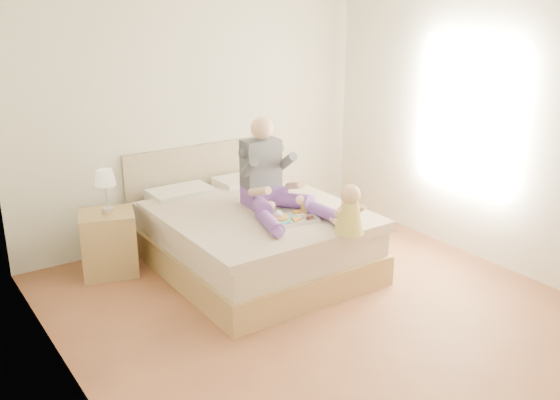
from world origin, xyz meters
TOP-DOWN VIEW (x-y plane):
  - room at (0.08, 0.01)m, footprint 4.02×4.22m
  - bed at (0.00, 1.08)m, footprint 1.70×2.18m
  - nightstand at (-1.19, 1.65)m, footprint 0.60×0.57m
  - lamp at (-1.16, 1.68)m, footprint 0.19×0.19m
  - adult at (0.13, 0.89)m, footprint 0.73×1.06m
  - tray at (0.09, 0.55)m, footprint 0.51×0.43m
  - baby at (0.33, 0.01)m, footprint 0.28×0.38m

SIDE VIEW (x-z plane):
  - nightstand at x=-1.19m, z-range 0.00..0.60m
  - bed at x=0.00m, z-range -0.18..0.82m
  - tray at x=0.09m, z-range 0.57..0.71m
  - baby at x=0.33m, z-range 0.57..0.99m
  - adult at x=0.13m, z-range 0.43..1.30m
  - lamp at x=-1.16m, z-range 0.71..1.10m
  - room at x=0.08m, z-range 0.15..2.87m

